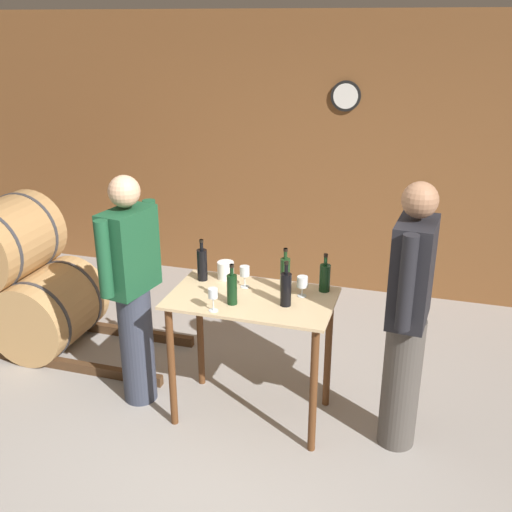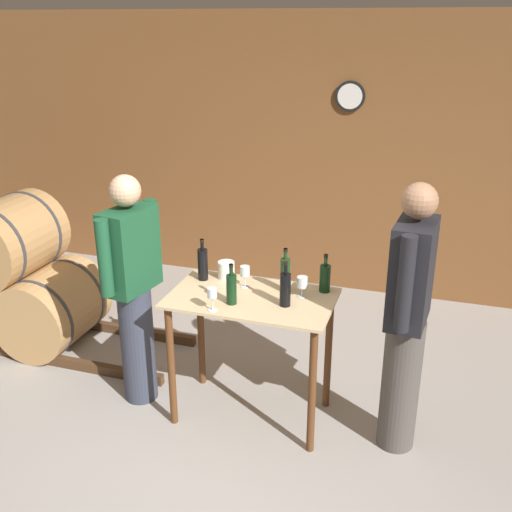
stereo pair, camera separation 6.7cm
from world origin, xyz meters
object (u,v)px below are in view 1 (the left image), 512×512
Objects in this scene: wine_glass_near_center at (245,272)px; wine_glass_near_right at (302,282)px; wine_bottle_far_left at (202,264)px; ice_bucket at (226,270)px; wine_bottle_left at (232,288)px; wine_bottle_right at (286,288)px; wine_bottle_far_right at (325,277)px; wine_bottle_center at (285,274)px; wine_glass_near_left at (213,294)px; person_host at (408,315)px; person_visitor_with_scarf at (132,288)px.

wine_glass_near_right is (0.40, -0.03, -0.01)m from wine_glass_near_center.
wine_bottle_far_left reaches higher than ice_bucket.
wine_glass_near_right is at bearing 30.45° from wine_bottle_left.
wine_glass_near_center is (-0.00, 0.27, 0.00)m from wine_bottle_left.
wine_bottle_far_right is (0.20, 0.28, -0.02)m from wine_bottle_right.
wine_bottle_left is 0.64m from wine_bottle_far_right.
ice_bucket is (0.15, 0.07, -0.06)m from wine_bottle_far_left.
wine_bottle_left is at bearing -149.55° from wine_glass_near_right.
wine_bottle_center is 1.98× the size of wine_glass_near_left.
ice_bucket is 0.07× the size of person_host.
wine_bottle_far_right is at bearing 10.04° from wine_glass_near_center.
wine_glass_near_right is at bearing 7.75° from person_visitor_with_scarf.
wine_bottle_far_left is 1.42m from person_host.
wine_bottle_far_left is 0.99× the size of wine_bottle_center.
person_host is at bearing 3.04° from wine_bottle_right.
wine_bottle_far_right is at bearing 12.37° from person_visitor_with_scarf.
wine_glass_near_right is at bearing -13.15° from ice_bucket.
wine_bottle_far_left is 0.59m from wine_bottle_center.
person_visitor_with_scarf reaches higher than wine_bottle_center.
wine_bottle_far_left is at bearing 26.76° from person_visitor_with_scarf.
wine_bottle_right reaches higher than wine_bottle_far_left.
wine_glass_near_center is at bearing 13.99° from person_visitor_with_scarf.
wine_glass_near_right is (0.07, 0.16, -0.02)m from wine_bottle_right.
wine_glass_near_left is 1.01× the size of wine_glass_near_center.
wine_glass_near_right is 0.70m from person_host.
wine_glass_near_left reaches higher than ice_bucket.
ice_bucket is (-0.58, 0.13, -0.04)m from wine_glass_near_right.
wine_bottle_far_left is 1.10× the size of wine_bottle_left.
wine_glass_near_center is 0.09× the size of person_host.
wine_bottle_right is (0.65, -0.22, -0.00)m from wine_bottle_far_left.
wine_bottle_far_left is 0.18× the size of person_visitor_with_scarf.
wine_bottle_far_left reaches higher than wine_glass_near_left.
wine_bottle_center reaches higher than ice_bucket.
wine_bottle_right is 0.18× the size of person_visitor_with_scarf.
person_visitor_with_scarf is (-1.84, -0.04, -0.05)m from person_host.
wine_bottle_center is 1.00× the size of wine_bottle_right.
wine_glass_near_left is (-0.61, -0.49, 0.01)m from wine_bottle_far_right.
wine_bottle_far_right is at bearing 156.43° from person_host.
wine_bottle_left is 0.16× the size of person_visitor_with_scarf.
wine_bottle_center reaches higher than wine_glass_near_center.
wine_bottle_far_left is 2.46× the size of ice_bucket.
wine_glass_near_right is (0.13, -0.05, -0.02)m from wine_bottle_center.
person_host is (0.56, -0.24, -0.08)m from wine_bottle_far_right.
wine_bottle_right reaches higher than wine_glass_near_left.
wine_bottle_center is 1.06m from person_visitor_with_scarf.
wine_bottle_far_left is 0.17× the size of person_host.
wine_bottle_far_right is (0.85, 0.06, -0.02)m from wine_bottle_far_left.
wine_glass_near_left is 0.09× the size of person_visitor_with_scarf.
wine_bottle_center is at bearing -164.75° from wine_bottle_far_right.
wine_glass_near_center is 0.09× the size of person_visitor_with_scarf.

